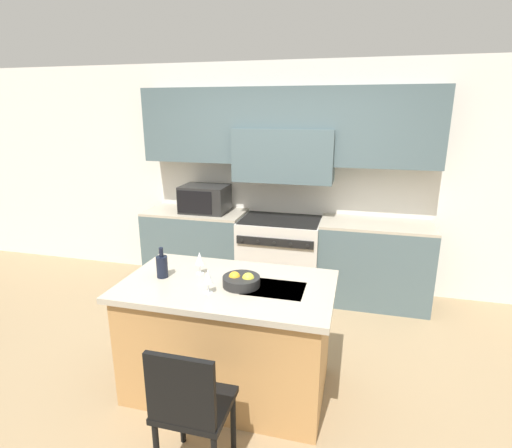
# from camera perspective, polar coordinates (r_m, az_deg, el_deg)

# --- Properties ---
(ground_plane) EXTENTS (10.00, 10.00, 0.00)m
(ground_plane) POSITION_cam_1_polar(r_m,az_deg,el_deg) (3.58, -2.42, -21.05)
(ground_plane) COLOR #997F5B
(back_cabinetry) EXTENTS (10.00, 0.46, 2.70)m
(back_cabinetry) POSITION_cam_1_polar(r_m,az_deg,el_deg) (4.81, 4.31, 9.25)
(back_cabinetry) COLOR silver
(back_cabinetry) RESTS_ON ground_plane
(back_counter) EXTENTS (3.39, 0.62, 0.95)m
(back_counter) POSITION_cam_1_polar(r_m,az_deg,el_deg) (4.83, 3.49, -4.38)
(back_counter) COLOR #4C6066
(back_counter) RESTS_ON ground_plane
(range_stove) EXTENTS (0.94, 0.70, 0.92)m
(range_stove) POSITION_cam_1_polar(r_m,az_deg,el_deg) (4.82, 3.44, -4.60)
(range_stove) COLOR beige
(range_stove) RESTS_ON ground_plane
(microwave) EXTENTS (0.55, 0.43, 0.33)m
(microwave) POSITION_cam_1_polar(r_m,az_deg,el_deg) (4.91, -7.32, 3.59)
(microwave) COLOR black
(microwave) RESTS_ON back_counter
(kitchen_island) EXTENTS (1.59, 0.93, 0.91)m
(kitchen_island) POSITION_cam_1_polar(r_m,az_deg,el_deg) (3.24, -3.95, -15.67)
(kitchen_island) COLOR #B7844C
(kitchen_island) RESTS_ON ground_plane
(island_chair) EXTENTS (0.42, 0.40, 0.92)m
(island_chair) POSITION_cam_1_polar(r_m,az_deg,el_deg) (2.54, -9.43, -24.17)
(island_chair) COLOR black
(island_chair) RESTS_ON ground_plane
(wine_bottle) EXTENTS (0.09, 0.09, 0.24)m
(wine_bottle) POSITION_cam_1_polar(r_m,az_deg,el_deg) (3.18, -13.28, -5.85)
(wine_bottle) COLOR black
(wine_bottle) RESTS_ON kitchen_island
(wine_glass_near) EXTENTS (0.07, 0.07, 0.18)m
(wine_glass_near) POSITION_cam_1_polar(r_m,az_deg,el_deg) (2.84, -6.88, -7.53)
(wine_glass_near) COLOR white
(wine_glass_near) RESTS_ON kitchen_island
(wine_glass_far) EXTENTS (0.07, 0.07, 0.18)m
(wine_glass_far) POSITION_cam_1_polar(r_m,az_deg,el_deg) (3.17, -8.06, -4.98)
(wine_glass_far) COLOR white
(wine_glass_far) RESTS_ON kitchen_island
(fruit_bowl) EXTENTS (0.28, 0.28, 0.11)m
(fruit_bowl) POSITION_cam_1_polar(r_m,az_deg,el_deg) (2.96, -2.09, -8.08)
(fruit_bowl) COLOR black
(fruit_bowl) RESTS_ON kitchen_island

